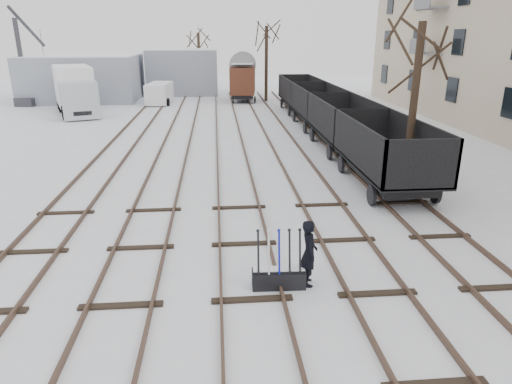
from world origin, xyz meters
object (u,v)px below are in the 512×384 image
box_van_wagon (243,79)px  lorry (75,90)px  worker (309,253)px  freight_wagon_a (385,162)px  ground_frame (279,277)px  panel_van (160,93)px  crane (25,80)px

box_van_wagon → lorry: lorry is taller
worker → freight_wagon_a: freight_wagon_a is taller
ground_frame → panel_van: panel_van is taller
ground_frame → freight_wagon_a: bearing=56.4°
ground_frame → freight_wagon_a: (5.31, 7.44, 0.74)m
box_van_wagon → panel_van: 7.67m
ground_frame → lorry: lorry is taller
lorry → freight_wagon_a: bearing=-69.1°
worker → freight_wagon_a: (4.56, 7.34, 0.17)m
panel_van → crane: 11.38m
ground_frame → freight_wagon_a: 9.17m
lorry → crane: crane is taller
worker → lorry: bearing=27.6°
freight_wagon_a → panel_van: freight_wagon_a is taller
lorry → crane: 7.28m
ground_frame → box_van_wagon: size_ratio=0.31×
worker → crane: (-18.44, 31.90, 1.29)m
box_van_wagon → freight_wagon_a: bearing=-74.8°
panel_van → crane: (-11.32, 0.03, 1.18)m
worker → freight_wagon_a: 8.64m
panel_van → freight_wagon_a: bearing=-59.0°
box_van_wagon → lorry: 14.66m
ground_frame → lorry: size_ratio=0.18×
freight_wagon_a → panel_van: (-11.68, 24.53, -0.07)m
ground_frame → panel_van: bearing=103.2°
ground_frame → box_van_wagon: 33.22m
lorry → worker: bearing=-85.1°
box_van_wagon → lorry: bearing=-149.9°
box_van_wagon → crane: bearing=-170.5°
freight_wagon_a → lorry: lorry is taller
worker → crane: crane is taller
lorry → panel_van: lorry is taller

